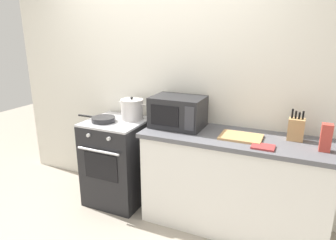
# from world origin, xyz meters

# --- Properties ---
(ground_plane) EXTENTS (10.00, 10.00, 0.00)m
(ground_plane) POSITION_xyz_m (0.00, 0.00, 0.00)
(ground_plane) COLOR #9E9384
(back_wall) EXTENTS (4.40, 0.10, 2.50)m
(back_wall) POSITION_xyz_m (0.30, 0.97, 1.25)
(back_wall) COLOR silver
(back_wall) RESTS_ON ground_plane
(lower_cabinet_right) EXTENTS (1.64, 0.56, 0.88)m
(lower_cabinet_right) POSITION_xyz_m (0.90, 0.62, 0.44)
(lower_cabinet_right) COLOR white
(lower_cabinet_right) RESTS_ON ground_plane
(countertop_right) EXTENTS (1.70, 0.60, 0.04)m
(countertop_right) POSITION_xyz_m (0.90, 0.62, 0.90)
(countertop_right) COLOR #59595E
(countertop_right) RESTS_ON lower_cabinet_right
(stove) EXTENTS (0.60, 0.64, 0.92)m
(stove) POSITION_xyz_m (-0.35, 0.60, 0.46)
(stove) COLOR black
(stove) RESTS_ON ground_plane
(stock_pot) EXTENTS (0.33, 0.24, 0.24)m
(stock_pot) POSITION_xyz_m (-0.22, 0.72, 1.03)
(stock_pot) COLOR silver
(stock_pot) RESTS_ON stove
(frying_pan) EXTENTS (0.44, 0.24, 0.05)m
(frying_pan) POSITION_xyz_m (-0.45, 0.52, 0.95)
(frying_pan) COLOR #28282B
(frying_pan) RESTS_ON stove
(microwave) EXTENTS (0.50, 0.37, 0.30)m
(microwave) POSITION_xyz_m (0.32, 0.68, 1.07)
(microwave) COLOR #232326
(microwave) RESTS_ON countertop_right
(cutting_board) EXTENTS (0.36, 0.26, 0.02)m
(cutting_board) POSITION_xyz_m (0.95, 0.60, 0.93)
(cutting_board) COLOR tan
(cutting_board) RESTS_ON countertop_right
(knife_block) EXTENTS (0.13, 0.10, 0.27)m
(knife_block) POSITION_xyz_m (1.39, 0.74, 1.02)
(knife_block) COLOR tan
(knife_block) RESTS_ON countertop_right
(pasta_box) EXTENTS (0.08, 0.08, 0.22)m
(pasta_box) POSITION_xyz_m (1.61, 0.57, 1.03)
(pasta_box) COLOR #B73D33
(pasta_box) RESTS_ON countertop_right
(oven_mitt) EXTENTS (0.18, 0.14, 0.02)m
(oven_mitt) POSITION_xyz_m (1.16, 0.44, 0.93)
(oven_mitt) COLOR #993333
(oven_mitt) RESTS_ON countertop_right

